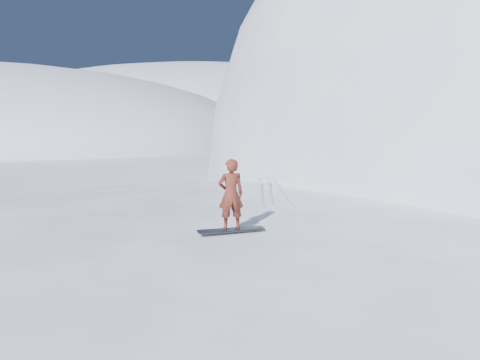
# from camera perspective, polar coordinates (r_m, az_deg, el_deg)

# --- Properties ---
(ground) EXTENTS (400.00, 400.00, 0.00)m
(ground) POSITION_cam_1_polar(r_m,az_deg,el_deg) (12.55, 1.83, -16.52)
(ground) COLOR white
(ground) RESTS_ON ground
(near_ridge) EXTENTS (36.00, 28.00, 4.80)m
(near_ridge) POSITION_cam_1_polar(r_m,az_deg,el_deg) (15.17, 7.86, -12.09)
(near_ridge) COLOR white
(near_ridge) RESTS_ON ground
(peak_shoulder) EXTENTS (28.00, 24.00, 18.00)m
(peak_shoulder) POSITION_cam_1_polar(r_m,az_deg,el_deg) (32.58, 26.61, -1.89)
(peak_shoulder) COLOR white
(peak_shoulder) RESTS_ON ground
(far_ridge_c) EXTENTS (140.00, 90.00, 36.00)m
(far_ridge_c) POSITION_cam_1_polar(r_m,az_deg,el_deg) (128.41, -6.35, 5.90)
(far_ridge_c) COLOR white
(far_ridge_c) RESTS_ON ground
(wind_bumps) EXTENTS (16.00, 14.40, 1.00)m
(wind_bumps) POSITION_cam_1_polar(r_m,az_deg,el_deg) (14.56, 1.26, -12.91)
(wind_bumps) COLOR white
(wind_bumps) RESTS_ON ground
(snowboard) EXTENTS (1.61, 1.04, 0.03)m
(snowboard) POSITION_cam_1_polar(r_m,az_deg,el_deg) (11.49, -1.12, -6.07)
(snowboard) COLOR black
(snowboard) RESTS_ON near_ridge
(snowboarder) EXTENTS (0.75, 0.66, 1.73)m
(snowboarder) POSITION_cam_1_polar(r_m,az_deg,el_deg) (11.31, -1.13, -1.76)
(snowboarder) COLOR maroon
(snowboarder) RESTS_ON snowboard
(board_tracks) EXTENTS (2.24, 5.90, 0.04)m
(board_tracks) POSITION_cam_1_polar(r_m,az_deg,el_deg) (17.13, 3.83, -1.28)
(board_tracks) COLOR silver
(board_tracks) RESTS_ON ground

